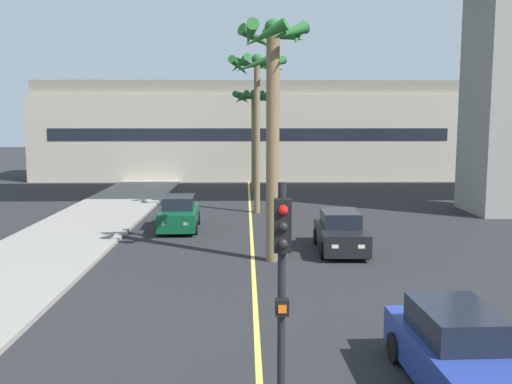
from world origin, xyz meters
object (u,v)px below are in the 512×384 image
Objects in this scene: traffic_light_median_near at (282,285)px; palm_tree_mid_median at (273,88)px; car_queue_second at (458,352)px; palm_tree_far_median at (257,81)px; car_queue_third at (340,233)px; car_queue_front at (179,214)px; palm_tree_near_median at (254,110)px.

traffic_light_median_near is 12.70m from palm_tree_mid_median.
palm_tree_far_median is (-3.35, 20.94, 6.44)m from car_queue_second.
car_queue_third is 11.77m from palm_tree_far_median.
traffic_light_median_near is at bearing -78.78° from car_queue_front.
car_queue_third is 0.57× the size of palm_tree_near_median.
traffic_light_median_near is 0.49× the size of palm_tree_far_median.
car_queue_second is at bearing -80.90° from palm_tree_far_median.
palm_tree_near_median is (-3.38, 30.68, 5.08)m from car_queue_second.
palm_tree_mid_median is 0.99× the size of palm_tree_far_median.
palm_tree_near_median is at bearing 90.96° from palm_tree_mid_median.
palm_tree_near_median reaches higher than car_queue_second.
car_queue_second is at bearing -83.72° from palm_tree_near_median.
palm_tree_far_median is (0.02, -9.75, 1.36)m from palm_tree_near_median.
traffic_light_median_near is at bearing -102.99° from car_queue_third.
car_queue_second is at bearing -88.50° from car_queue_third.
car_queue_front is 8.88m from palm_tree_far_median.
car_queue_second is 11.57m from car_queue_third.
traffic_light_median_near is 23.59m from palm_tree_far_median.
palm_tree_far_median reaches higher than car_queue_second.
palm_tree_mid_median is at bearing -149.75° from car_queue_third.
palm_tree_near_median is 0.84× the size of palm_tree_far_median.
car_queue_second is 1.00× the size of car_queue_third.
palm_tree_near_median reaches higher than car_queue_front.
palm_tree_near_median is 0.85× the size of palm_tree_mid_median.
palm_tree_mid_median is (-2.73, -1.59, 5.47)m from car_queue_third.
car_queue_front is 0.99× the size of traffic_light_median_near.
palm_tree_far_median is at bearing 99.10° from car_queue_second.
palm_tree_far_median is (-3.05, 9.37, 6.44)m from car_queue_third.
car_queue_front is 9.19m from palm_tree_mid_median.
palm_tree_far_median is (0.13, 23.17, 4.45)m from traffic_light_median_near.
car_queue_second and car_queue_third have the same top height.
car_queue_front is at bearing 146.24° from car_queue_third.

